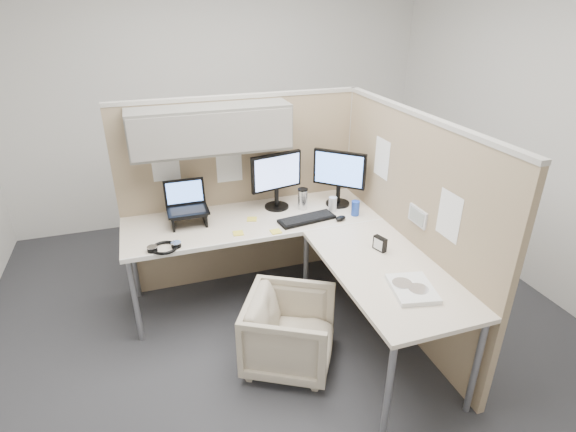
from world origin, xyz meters
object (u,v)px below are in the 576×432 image
object	(u,v)px
desk	(297,243)
keyboard	(307,219)
monitor_left	(276,176)
office_chair	(290,328)

from	to	relation	value
desk	keyboard	distance (m)	0.30
monitor_left	keyboard	xyz separation A→B (m)	(0.15, -0.31, -0.26)
desk	monitor_left	bearing A→B (deg)	88.17
desk	keyboard	world-z (taller)	keyboard
desk	office_chair	distance (m)	0.62
office_chair	desk	bearing A→B (deg)	4.43
keyboard	monitor_left	bearing A→B (deg)	107.82
office_chair	monitor_left	world-z (taller)	monitor_left
desk	keyboard	bearing A→B (deg)	54.76
desk	monitor_left	world-z (taller)	monitor_left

